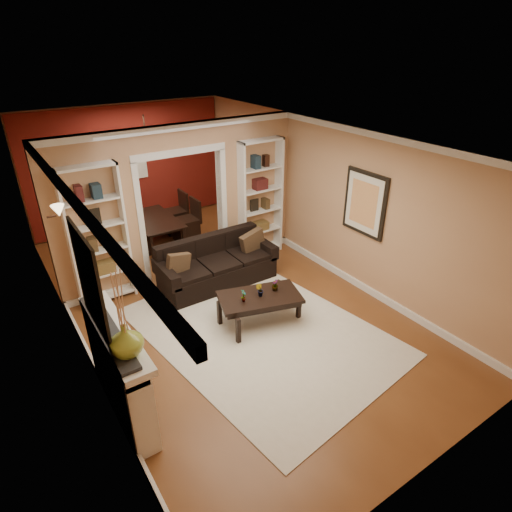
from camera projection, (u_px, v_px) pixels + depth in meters
floor at (219, 298)px, 7.27m from camera, size 8.00×8.00×0.00m
ceiling at (211, 137)px, 6.02m from camera, size 8.00×8.00×0.00m
wall_back at (129, 166)px, 9.60m from camera, size 8.00×0.00×8.00m
wall_front at (439, 377)px, 3.70m from camera, size 8.00×0.00×8.00m
wall_left at (63, 263)px, 5.54m from camera, size 0.00×8.00×8.00m
wall_right at (324, 197)px, 7.76m from camera, size 0.00×8.00×8.00m
partition_wall at (182, 202)px, 7.53m from camera, size 4.50×0.15×2.70m
red_back_panel at (129, 168)px, 9.59m from camera, size 4.44×0.04×2.64m
dining_window at (128, 158)px, 9.45m from camera, size 0.78×0.03×0.98m
area_rug at (260, 331)px, 6.44m from camera, size 3.27×4.22×0.01m
sofa at (217, 262)px, 7.53m from camera, size 2.09×0.90×0.82m
pillow_left at (178, 265)px, 7.07m from camera, size 0.41×0.15×0.40m
pillow_right at (253, 241)px, 7.78m from camera, size 0.47×0.18×0.46m
coffee_table at (260, 308)px, 6.58m from camera, size 1.37×0.99×0.47m
plant_left at (244, 296)px, 6.28m from camera, size 0.12×0.13×0.20m
plant_center at (260, 290)px, 6.42m from camera, size 0.14×0.14×0.20m
plant_right at (275, 285)px, 6.57m from camera, size 0.13×0.13×0.18m
bookshelf_left at (98, 237)px, 6.73m from camera, size 0.90×0.30×2.30m
bookshelf_right at (260, 199)px, 8.26m from camera, size 0.90×0.30×2.30m
fireplace at (121, 371)px, 4.86m from camera, size 0.32×1.70×1.16m
vase at (126, 340)px, 4.16m from camera, size 0.34×0.34×0.35m
mirror at (89, 282)px, 4.23m from camera, size 0.03×0.95×1.10m
wall_sconce at (54, 214)px, 5.77m from camera, size 0.18×0.18×0.22m
framed_art at (364, 204)px, 6.91m from camera, size 0.04×0.85×1.05m
dining_table at (157, 230)px, 9.11m from camera, size 1.53×0.85×0.54m
dining_chair_nw at (135, 232)px, 8.52m from camera, size 0.55×0.55×0.95m
dining_chair_ne at (186, 221)px, 9.07m from camera, size 0.49×0.49×0.94m
dining_chair_sw at (125, 223)px, 8.97m from camera, size 0.51×0.51×0.93m
dining_chair_se at (174, 212)px, 9.51m from camera, size 0.54×0.54×0.93m
chandelier at (146, 148)px, 8.33m from camera, size 0.50×0.50×0.30m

